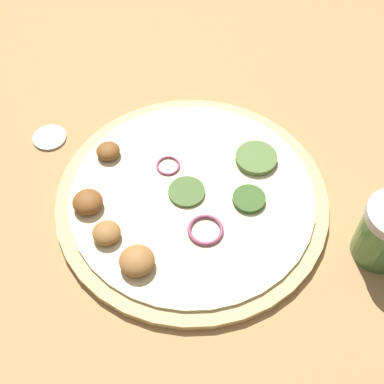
# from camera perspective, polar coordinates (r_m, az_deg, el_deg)

# --- Properties ---
(ground_plane) EXTENTS (3.00, 3.00, 0.00)m
(ground_plane) POSITION_cam_1_polar(r_m,az_deg,el_deg) (0.67, 0.00, -1.01)
(ground_plane) COLOR tan
(pizza) EXTENTS (0.34, 0.34, 0.03)m
(pizza) POSITION_cam_1_polar(r_m,az_deg,el_deg) (0.66, -0.30, -0.73)
(pizza) COLOR #D6B77A
(pizza) RESTS_ON ground_plane
(loose_cap) EXTENTS (0.04, 0.04, 0.01)m
(loose_cap) POSITION_cam_1_polar(r_m,az_deg,el_deg) (0.75, -14.98, 5.71)
(loose_cap) COLOR #B2B2B7
(loose_cap) RESTS_ON ground_plane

